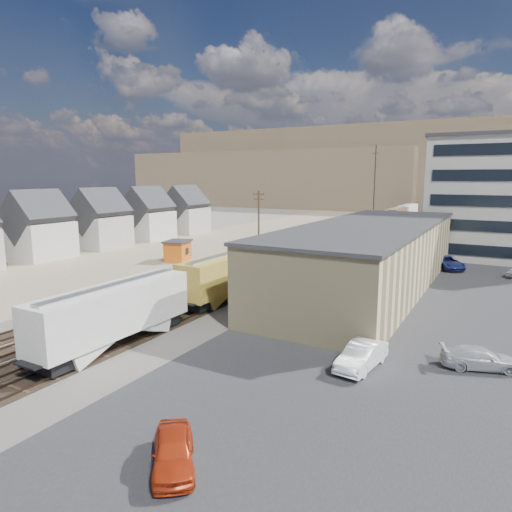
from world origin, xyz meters
The scene contains 17 objects.
ground centered at (0.00, 0.00, 0.00)m, with size 300.00×300.00×0.00m, color #6B6356.
ballast_bed centered at (0.00, 50.00, 0.03)m, with size 18.00×200.00×0.06m, color #4C4742.
dirt_yard centered at (-20.00, 40.00, 0.01)m, with size 24.00×180.00×0.03m, color #83735A.
asphalt_lot centered at (22.00, 35.00, 0.02)m, with size 26.00×120.00×0.04m, color #232326.
rail_tracks centered at (-0.55, 50.00, 0.11)m, with size 11.40×200.00×0.24m.
freight_train centered at (3.80, 51.00, 2.79)m, with size 3.00×119.74×4.46m.
warehouse centered at (14.98, 25.00, 3.65)m, with size 12.40×40.40×7.25m.
office_tower centered at (27.95, 54.95, 9.26)m, with size 22.60×18.60×18.45m.
utility_pole_north centered at (-8.50, 42.00, 5.30)m, with size 2.20×0.32×10.00m.
radio_mast centered at (6.00, 60.00, 9.12)m, with size 1.20×0.16×18.00m.
townhouse_row centered at (-34.00, 25.00, 4.34)m, with size 8.15×68.16×10.47m.
hills_north centered at (0.17, 167.92, 14.10)m, with size 265.00×80.00×32.00m.
maintenance_shed centered at (-14.09, 27.36, 1.57)m, with size 4.21×4.88×3.06m.
parked_car_red centered at (16.52, -11.14, 0.75)m, with size 1.77×4.39×1.50m, color #AC2D0F.
parked_car_white centered at (20.63, 2.94, 0.83)m, with size 1.76×5.06×1.67m, color white.
parked_car_silver centered at (27.39, 6.61, 0.70)m, with size 1.97×4.84×1.41m, color #AEB0B6.
parked_car_blue centered at (21.56, 40.34, 0.85)m, with size 2.83×6.13×1.70m, color navy.
Camera 1 is at (28.29, -24.97, 12.44)m, focal length 32.00 mm.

